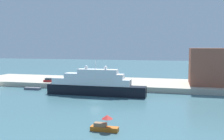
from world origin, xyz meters
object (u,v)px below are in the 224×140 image
Objects in this scene: parked_car at (49,80)px; mooring_bollard at (110,84)px; large_yacht at (94,85)px; small_motorboat at (104,125)px; person_figure at (66,78)px; harbor_building at (215,66)px; work_barge at (33,89)px.

parked_car reaches higher than mooring_bollard.
large_yacht is 9.23m from mooring_bollard.
small_motorboat is 54.39m from person_figure.
mooring_bollard is at bearing -163.45° from harbor_building.
person_figure is (-16.47, 16.14, -0.56)m from large_yacht.
person_figure is (-52.23, -2.57, -5.23)m from harbor_building.
small_motorboat is 0.88× the size of work_barge.
work_barge is at bearing -165.88° from harbor_building.
small_motorboat is at bearing -58.83° from person_figure.
person_figure is at bearing 158.95° from mooring_bollard.
person_figure is (6.51, 12.20, 2.17)m from work_barge.
person_figure is at bearing 61.92° from work_barge.
large_yacht is 23.62m from parked_car.
small_motorboat is at bearing -44.73° from work_barge.
harbor_building is (24.09, 49.10, 6.71)m from small_motorboat.
harbor_building is at bearing 14.12° from work_barge.
large_yacht is 32.61m from small_motorboat.
large_yacht is at bearing -152.38° from harbor_building.
work_barge is 26.01m from mooring_bollard.
harbor_building is (35.75, 18.71, 4.67)m from large_yacht.
person_figure is at bearing 135.59° from large_yacht.
large_yacht is 23.07m from person_figure.
harbor_building reaches higher than large_yacht.
work_barge is 6.39× the size of mooring_bollard.
large_yacht is 34.31× the size of mooring_bollard.
work_barge is at bearing -118.08° from person_figure.
mooring_bollard is (23.27, -2.38, -0.15)m from parked_car.
large_yacht is 6.14× the size of small_motorboat.
large_yacht is 16.46× the size of person_figure.
small_motorboat is at bearing -52.06° from parked_car.
person_figure is 2.08× the size of mooring_bollard.
parked_car is (-20.77, 11.21, -0.82)m from large_yacht.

